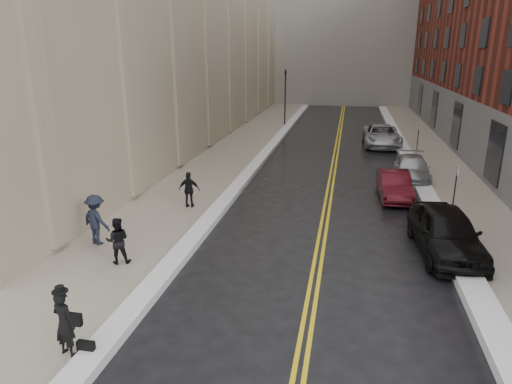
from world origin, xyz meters
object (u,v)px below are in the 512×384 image
at_px(car_black, 446,232).
at_px(pedestrian_a, 118,241).
at_px(pedestrian_b, 96,220).
at_px(car_silver_near, 412,169).
at_px(car_maroon, 394,185).
at_px(car_silver_far, 382,136).
at_px(pedestrian_c, 189,190).
at_px(pedestrian_main, 64,323).

relative_size(car_black, pedestrian_a, 3.08).
height_order(pedestrian_a, pedestrian_b, pedestrian_b).
bearing_deg(car_silver_near, car_maroon, -106.50).
distance_m(car_black, car_silver_far, 19.15).
height_order(car_black, car_maroon, car_black).
bearing_deg(pedestrian_a, car_silver_far, -133.62).
bearing_deg(car_silver_near, pedestrian_c, -142.63).
relative_size(pedestrian_main, pedestrian_b, 0.88).
xyz_separation_m(car_silver_far, pedestrian_main, (-8.50, -26.96, 0.18)).
bearing_deg(pedestrian_b, car_maroon, -122.55).
distance_m(car_black, car_silver_near, 9.73).
bearing_deg(car_silver_far, car_silver_near, -85.38).
relative_size(car_silver_near, pedestrian_a, 2.85).
relative_size(car_black, car_silver_far, 0.86).
relative_size(car_maroon, pedestrian_a, 2.53).
xyz_separation_m(pedestrian_main, pedestrian_c, (-0.71, 10.42, -0.01)).
bearing_deg(car_maroon, car_silver_near, 68.44).
height_order(pedestrian_main, pedestrian_c, pedestrian_main).
distance_m(car_black, pedestrian_b, 12.37).
bearing_deg(pedestrian_main, pedestrian_c, -72.54).
distance_m(car_maroon, car_silver_far, 12.89).
height_order(car_black, pedestrian_main, pedestrian_main).
relative_size(car_silver_near, pedestrian_c, 2.78).
distance_m(car_black, pedestrian_main, 12.39).
xyz_separation_m(car_black, car_silver_near, (0.00, 9.73, -0.18)).
bearing_deg(car_black, car_maroon, 96.00).
xyz_separation_m(pedestrian_a, pedestrian_b, (-1.49, 1.28, 0.14)).
bearing_deg(pedestrian_b, pedestrian_c, -91.99).
bearing_deg(car_maroon, pedestrian_a, -137.56).
xyz_separation_m(pedestrian_main, pedestrian_a, (-1.13, 4.63, -0.03)).
xyz_separation_m(car_silver_near, pedestrian_c, (-10.31, -7.13, 0.31)).
bearing_deg(pedestrian_c, pedestrian_main, 86.42).
bearing_deg(car_silver_near, car_silver_far, 99.35).
height_order(pedestrian_main, pedestrian_a, pedestrian_main).
distance_m(car_silver_near, pedestrian_a, 16.81).
xyz_separation_m(car_maroon, pedestrian_main, (-8.38, -14.07, 0.31)).
xyz_separation_m(car_black, car_maroon, (-1.22, 6.24, -0.17)).
distance_m(pedestrian_a, pedestrian_c, 5.81).
xyz_separation_m(car_maroon, pedestrian_b, (-11.01, -8.17, 0.42)).
bearing_deg(pedestrian_c, car_silver_near, -152.83).
distance_m(car_maroon, pedestrian_b, 13.71).
height_order(car_maroon, car_silver_near, car_maroon).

